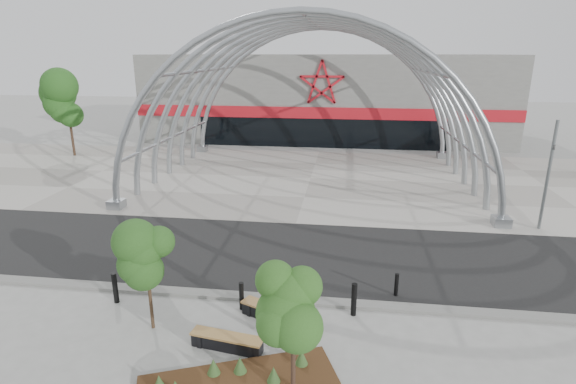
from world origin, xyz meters
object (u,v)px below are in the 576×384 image
object	(u,v)px
signal_pole	(548,174)
bench_1	(273,314)
bench_0	(227,342)
street_tree_0	(146,260)
street_tree_1	(293,303)
bollard_2	(271,322)

from	to	relation	value
signal_pole	bench_1	bearing A→B (deg)	-140.84
bench_0	signal_pole	bearing A→B (deg)	41.08
street_tree_0	street_tree_1	distance (m)	5.10
street_tree_0	bollard_2	size ratio (longest dim) A/B	2.89
street_tree_1	bench_0	size ratio (longest dim) A/B	1.60
bench_0	bollard_2	world-z (taller)	bollard_2
street_tree_1	bollard_2	world-z (taller)	street_tree_1
bollard_2	signal_pole	bearing A→B (deg)	42.18
bench_1	bollard_2	bearing A→B (deg)	-82.99
signal_pole	street_tree_1	size ratio (longest dim) A/B	1.51
signal_pole	bench_0	world-z (taller)	signal_pole
bench_0	bollard_2	xyz separation A→B (m)	(1.18, 0.64, 0.34)
street_tree_0	bench_0	distance (m)	3.38
bench_0	bench_1	distance (m)	1.91
signal_pole	bench_1	size ratio (longest dim) A/B	2.40
signal_pole	bench_0	bearing A→B (deg)	-138.92
street_tree_0	bench_1	world-z (taller)	street_tree_0
bench_0	bollard_2	size ratio (longest dim) A/B	1.96
signal_pole	street_tree_0	size ratio (longest dim) A/B	1.64
signal_pole	street_tree_0	distance (m)	18.24
street_tree_0	bench_0	xyz separation A→B (m)	(2.55, -0.71, -2.10)
bench_1	bench_0	bearing A→B (deg)	-123.92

